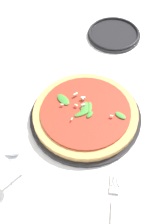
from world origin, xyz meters
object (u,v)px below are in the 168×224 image
fork (112,211)px  side_plate_white (113,34)px  pizza_arugula_main (84,115)px  wine_glass (11,149)px

fork → side_plate_white: (0.63, -0.05, 0.00)m
pizza_arugula_main → side_plate_white: size_ratio=1.69×
pizza_arugula_main → fork: pizza_arugula_main is taller
fork → side_plate_white: side_plate_white is taller
pizza_arugula_main → wine_glass: 0.26m
wine_glass → fork: wine_glass is taller
fork → wine_glass: bearing=72.9°
pizza_arugula_main → fork: size_ratio=1.66×
wine_glass → side_plate_white: wine_glass is taller
pizza_arugula_main → fork: (-0.27, -0.06, -0.01)m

